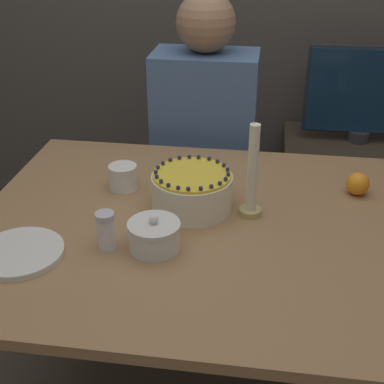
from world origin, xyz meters
The scene contains 11 objects.
dining_table centered at (0.00, 0.00, 0.64)m, with size 1.22×1.03×0.76m.
cake centered at (-0.01, 0.08, 0.82)m, with size 0.23×0.23×0.12m.
sugar_bowl centered at (-0.07, -0.14, 0.80)m, with size 0.14×0.14×0.10m.
sugar_shaker centered at (-0.19, -0.16, 0.82)m, with size 0.05×0.05×0.10m.
plate_stack centered at (-0.40, -0.22, 0.77)m, with size 0.22×0.22×0.02m.
candle centered at (0.17, 0.07, 0.87)m, with size 0.06×0.06×0.28m.
cup centered at (-0.23, 0.17, 0.80)m, with size 0.09×0.09×0.08m.
orange_fruit_0 centered at (0.48, 0.24, 0.80)m, with size 0.07×0.07×0.07m.
person_man_blue_shirt centered at (-0.05, 0.71, 0.56)m, with size 0.40×0.34×1.28m.
side_cabinet centered at (0.62, 1.14, 0.28)m, with size 0.68×0.43×0.57m.
tv_monitor centered at (0.62, 1.14, 0.80)m, with size 0.54×0.10×0.44m.
Camera 1 is at (0.19, -1.26, 1.55)m, focal length 50.00 mm.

